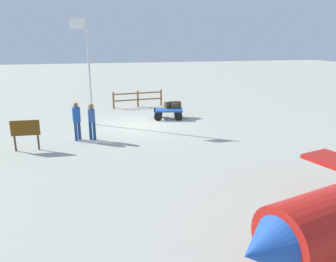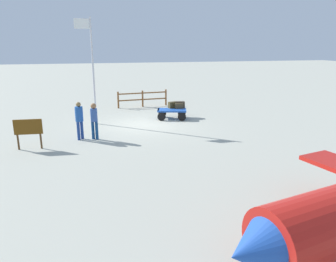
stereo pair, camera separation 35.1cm
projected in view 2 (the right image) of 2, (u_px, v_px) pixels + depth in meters
name	position (u px, v px, depth m)	size (l,w,h in m)	color
ground_plane	(143.00, 125.00, 18.03)	(120.00, 120.00, 0.00)	#AEAE9D
luggage_cart	(172.00, 112.00, 19.38)	(1.94, 1.53, 0.59)	#2152B2
suitcase_grey	(173.00, 105.00, 19.73)	(0.65, 0.43, 0.38)	#42371B
suitcase_navy	(180.00, 105.00, 19.81)	(0.63, 0.44, 0.38)	#3A3022
suitcase_maroon	(179.00, 106.00, 19.65)	(0.53, 0.43, 0.31)	#453B24
worker_lead	(94.00, 118.00, 15.07)	(0.44, 0.44, 1.75)	navy
worker_trailing	(79.00, 117.00, 15.02)	(0.51, 0.51, 1.82)	navy
flagpole	(91.00, 64.00, 17.39)	(0.90, 0.10, 5.82)	silver
signboard	(28.00, 129.00, 13.67)	(1.17, 0.14, 1.33)	#4C3319
wooden_fence	(143.00, 98.00, 23.04)	(3.66, 0.45, 1.17)	brown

